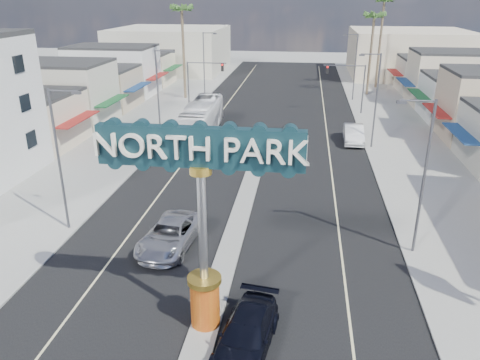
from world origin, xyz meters
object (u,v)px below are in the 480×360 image
(traffic_signal_right, at_px, (349,79))
(suv_right, at_px, (246,334))
(palm_right_far, at_px, (384,5))
(car_parked_left, at_px, (176,145))
(palm_left_far, at_px, (182,14))
(streetlight_l_far, at_px, (205,61))
(traffic_signal_left, at_px, (202,76))
(gateway_sign, at_px, (202,208))
(car_parked_right, at_px, (354,134))
(streetlight_r_far, at_px, (354,64))
(streetlight_l_mid, at_px, (159,90))
(city_bus, at_px, (202,118))
(suv_left, at_px, (170,235))
(palm_right_mid, at_px, (374,20))
(streetlight_r_near, at_px, (422,171))
(streetlight_l_near, at_px, (60,154))
(streetlight_r_mid, at_px, (375,96))

(traffic_signal_right, bearing_deg, suv_right, -99.44)
(palm_right_far, height_order, car_parked_left, palm_right_far)
(palm_left_far, bearing_deg, suv_right, -73.05)
(streetlight_l_far, bearing_deg, traffic_signal_left, -81.14)
(gateway_sign, bearing_deg, car_parked_right, 73.14)
(streetlight_r_far, bearing_deg, suv_right, -99.35)
(streetlight_l_mid, xyz_separation_m, city_bus, (3.60, 2.79, -3.36))
(traffic_signal_right, xyz_separation_m, palm_left_far, (-22.18, 6.01, 7.22))
(suv_left, bearing_deg, streetlight_l_mid, 114.23)
(palm_left_far, relative_size, suv_right, 2.51)
(palm_left_far, height_order, suv_left, palm_left_far)
(palm_right_mid, height_order, city_bus, palm_right_mid)
(traffic_signal_left, distance_m, streetlight_l_mid, 14.07)
(palm_left_far, relative_size, suv_left, 2.24)
(traffic_signal_right, distance_m, streetlight_l_far, 21.20)
(car_parked_left, height_order, car_parked_right, car_parked_right)
(traffic_signal_left, relative_size, streetlight_l_mid, 0.67)
(gateway_sign, height_order, streetlight_r_near, gateway_sign)
(streetlight_l_near, height_order, palm_left_far, palm_left_far)
(streetlight_l_mid, height_order, streetlight_l_far, same)
(palm_right_mid, bearing_deg, car_parked_right, -99.34)
(palm_left_far, bearing_deg, gateway_sign, -74.85)
(suv_left, xyz_separation_m, car_parked_left, (-4.24, 16.92, 0.06))
(traffic_signal_left, height_order, car_parked_right, traffic_signal_left)
(streetlight_l_near, bearing_deg, suv_left, -10.47)
(suv_left, bearing_deg, car_parked_right, 67.62)
(gateway_sign, height_order, city_bus, gateway_sign)
(gateway_sign, bearing_deg, streetlight_l_far, 101.78)
(palm_left_far, bearing_deg, car_parked_right, -39.79)
(streetlight_r_mid, height_order, car_parked_right, streetlight_r_mid)
(palm_right_far, bearing_deg, traffic_signal_left, -143.33)
(gateway_sign, distance_m, traffic_signal_right, 43.04)
(streetlight_r_near, bearing_deg, gateway_sign, -142.45)
(streetlight_l_mid, bearing_deg, traffic_signal_right, 35.50)
(streetlight_r_mid, height_order, suv_left, streetlight_r_mid)
(palm_left_far, bearing_deg, streetlight_r_near, -59.64)
(palm_right_far, relative_size, suv_right, 2.70)
(traffic_signal_left, bearing_deg, traffic_signal_right, 0.00)
(streetlight_r_near, height_order, palm_left_far, palm_left_far)
(streetlight_l_mid, height_order, streetlight_r_near, same)
(streetlight_l_far, height_order, palm_right_far, palm_right_far)
(car_parked_left, bearing_deg, traffic_signal_left, 87.37)
(suv_right, bearing_deg, car_parked_left, 119.01)
(traffic_signal_right, bearing_deg, city_bus, -145.03)
(streetlight_l_mid, xyz_separation_m, palm_right_far, (25.43, 32.00, 7.32))
(gateway_sign, relative_size, palm_right_far, 0.65)
(car_parked_right, bearing_deg, city_bus, 177.41)
(traffic_signal_right, distance_m, streetlight_l_mid, 24.11)
(palm_left_far, height_order, palm_right_far, palm_right_far)
(palm_left_far, bearing_deg, streetlight_l_mid, -82.69)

